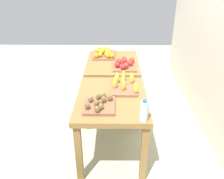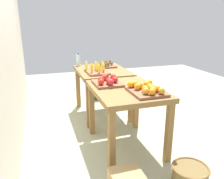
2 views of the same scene
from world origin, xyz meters
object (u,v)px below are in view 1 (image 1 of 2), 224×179
at_px(display_table_right, 112,105).
at_px(banana_crate, 124,85).
at_px(kiwi_bin, 99,104).
at_px(wicker_basket, 96,78).
at_px(display_table_left, 113,68).
at_px(orange_bin, 104,54).
at_px(water_bottle, 144,111).
at_px(cardboard_produce_box, 128,78).
at_px(apple_bin, 124,64).

height_order(display_table_right, banana_crate, banana_crate).
distance_m(kiwi_bin, wicker_basket, 2.34).
height_order(display_table_left, orange_bin, orange_bin).
bearing_deg(wicker_basket, kiwi_bin, 5.73).
bearing_deg(wicker_basket, display_table_right, 9.96).
height_order(display_table_left, water_bottle, water_bottle).
bearing_deg(cardboard_produce_box, kiwi_bin, -11.05).
bearing_deg(cardboard_produce_box, banana_crate, -5.21).
bearing_deg(wicker_basket, cardboard_produce_box, 88.18).
distance_m(display_table_left, display_table_right, 1.12).
distance_m(water_bottle, cardboard_produce_box, 2.56).
height_order(orange_bin, cardboard_produce_box, orange_bin).
relative_size(banana_crate, kiwi_bin, 1.20).
bearing_deg(display_table_left, water_bottle, 11.02).
height_order(apple_bin, cardboard_produce_box, apple_bin).
height_order(display_table_right, kiwi_bin, kiwi_bin).
distance_m(display_table_left, water_bottle, 1.63).
bearing_deg(display_table_right, water_bottle, 33.59).
xyz_separation_m(display_table_left, kiwi_bin, (1.34, -0.13, 0.15)).
xyz_separation_m(banana_crate, cardboard_produce_box, (-1.77, 0.16, -0.72)).
height_order(display_table_left, display_table_right, same).
relative_size(display_table_right, apple_bin, 2.53).
height_order(kiwi_bin, wicker_basket, kiwi_bin).
bearing_deg(banana_crate, cardboard_produce_box, 174.79).
distance_m(apple_bin, cardboard_produce_box, 1.31).
distance_m(banana_crate, kiwi_bin, 0.50).
xyz_separation_m(orange_bin, water_bottle, (1.83, 0.45, 0.06)).
bearing_deg(orange_bin, kiwi_bin, 0.62).
distance_m(display_table_right, water_bottle, 0.60).
height_order(display_table_right, wicker_basket, display_table_right).
distance_m(display_table_right, wicker_basket, 2.10).
relative_size(orange_bin, water_bottle, 1.93).
xyz_separation_m(apple_bin, cardboard_produce_box, (-1.09, 0.13, -0.72)).
distance_m(display_table_left, orange_bin, 0.32).
height_order(banana_crate, wicker_basket, banana_crate).
xyz_separation_m(display_table_right, cardboard_produce_box, (-1.97, 0.30, -0.56)).
bearing_deg(kiwi_bin, display_table_left, 174.55).
relative_size(display_table_left, wicker_basket, 2.80).
xyz_separation_m(display_table_left, water_bottle, (1.58, 0.31, 0.22)).
bearing_deg(apple_bin, orange_bin, -146.29).
bearing_deg(cardboard_produce_box, water_bottle, 0.20).
bearing_deg(banana_crate, display_table_right, -34.57).
relative_size(kiwi_bin, water_bottle, 1.61).
relative_size(orange_bin, wicker_basket, 1.18).
bearing_deg(kiwi_bin, wicker_basket, -174.27).
xyz_separation_m(kiwi_bin, water_bottle, (0.24, 0.44, 0.07)).
bearing_deg(display_table_right, display_table_left, 180.00).
height_order(display_table_right, orange_bin, orange_bin).
bearing_deg(water_bottle, apple_bin, -174.25).
distance_m(display_table_left, kiwi_bin, 1.35).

